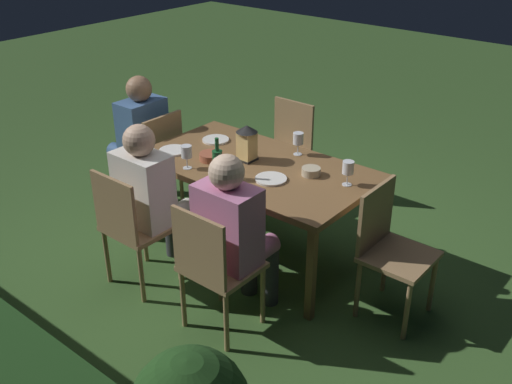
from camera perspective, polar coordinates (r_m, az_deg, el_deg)
name	(u,v)px	position (r m, az deg, el deg)	size (l,w,h in m)	color
ground_plane	(256,252)	(4.55, 0.00, -5.75)	(16.00, 16.00, 0.00)	#385B28
dining_table	(256,172)	(4.22, 0.00, 1.98)	(1.66, 0.92, 0.73)	brown
chair_side_left_b	(285,147)	(5.12, 2.81, 4.31)	(0.42, 0.40, 0.87)	#9E7A51
chair_side_right_a	(214,265)	(3.54, -4.08, -7.00)	(0.42, 0.40, 0.87)	#9E7A51
person_in_pink	(235,230)	(3.58, -2.02, -3.65)	(0.38, 0.47, 1.15)	#C675A3
chair_head_near	(390,246)	(3.80, 12.74, -5.08)	(0.40, 0.42, 0.87)	#9E7A51
chair_side_right_b	(131,224)	(4.02, -11.91, -3.06)	(0.42, 0.40, 0.87)	#9E7A51
person_in_cream	(152,194)	(4.06, -10.00, -0.15)	(0.38, 0.47, 1.15)	white
chair_head_far	(155,157)	(4.99, -9.64, 3.33)	(0.40, 0.42, 0.87)	#9E7A51
person_in_blue	(138,135)	(5.07, -11.25, 5.44)	(0.48, 0.38, 1.15)	#426699
lantern_centerpiece	(247,141)	(4.21, -0.89, 4.93)	(0.15, 0.15, 0.27)	black
green_bottle_on_table	(217,163)	(3.95, -3.72, 2.76)	(0.07, 0.07, 0.29)	#1E5B2D
wine_glass_a	(187,153)	(4.12, -6.70, 3.77)	(0.08, 0.08, 0.17)	silver
wine_glass_b	(298,140)	(4.32, 4.08, 5.06)	(0.08, 0.08, 0.17)	silver
wine_glass_c	(348,169)	(3.90, 8.84, 2.23)	(0.08, 0.08, 0.17)	silver
plate_a	(173,150)	(4.45, -7.96, 3.98)	(0.21, 0.21, 0.01)	white
plate_b	(271,179)	(3.96, 1.44, 1.26)	(0.22, 0.22, 0.01)	white
plate_c	(216,140)	(4.61, -3.90, 5.03)	(0.21, 0.21, 0.01)	white
bowl_olives	(311,171)	(4.04, 5.32, 2.00)	(0.13, 0.13, 0.05)	#BCAD8E
bowl_bread	(211,156)	(4.27, -4.33, 3.45)	(0.17, 0.17, 0.05)	#9E5138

